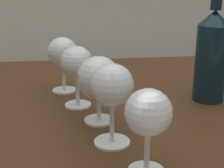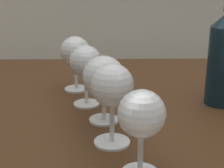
{
  "view_description": "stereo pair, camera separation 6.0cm",
  "coord_description": "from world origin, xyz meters",
  "px_view_note": "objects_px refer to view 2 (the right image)",
  "views": [
    {
      "loc": [
        -0.18,
        -0.78,
        1.04
      ],
      "look_at": [
        -0.11,
        -0.21,
        0.85
      ],
      "focal_mm": 54.95,
      "sensor_mm": 36.0,
      "label": 1
    },
    {
      "loc": [
        -0.12,
        -0.79,
        1.04
      ],
      "look_at": [
        -0.11,
        -0.21,
        0.85
      ],
      "focal_mm": 54.95,
      "sensor_mm": 36.0,
      "label": 2
    }
  ],
  "objects_px": {
    "wine_glass_merlot": "(142,117)",
    "wine_glass_pinot": "(75,53)",
    "wine_glass_cabernet": "(86,63)",
    "wine_glass_amber": "(104,79)",
    "wine_glass_chardonnay": "(112,88)"
  },
  "relations": [
    {
      "from": "wine_glass_chardonnay",
      "to": "wine_glass_pinot",
      "type": "xyz_separation_m",
      "value": [
        -0.09,
        0.3,
        -0.01
      ]
    },
    {
      "from": "wine_glass_merlot",
      "to": "wine_glass_pinot",
      "type": "xyz_separation_m",
      "value": [
        -0.13,
        0.41,
        0.0
      ]
    },
    {
      "from": "wine_glass_pinot",
      "to": "wine_glass_amber",
      "type": "bearing_deg",
      "value": -69.67
    },
    {
      "from": "wine_glass_chardonnay",
      "to": "wine_glass_merlot",
      "type": "bearing_deg",
      "value": -68.01
    },
    {
      "from": "wine_glass_cabernet",
      "to": "wine_glass_pinot",
      "type": "xyz_separation_m",
      "value": [
        -0.03,
        0.11,
        -0.0
      ]
    },
    {
      "from": "wine_glass_amber",
      "to": "wine_glass_pinot",
      "type": "relative_size",
      "value": 0.98
    },
    {
      "from": "wine_glass_amber",
      "to": "wine_glass_chardonnay",
      "type": "bearing_deg",
      "value": -81.41
    },
    {
      "from": "wine_glass_amber",
      "to": "wine_glass_cabernet",
      "type": "bearing_deg",
      "value": 114.31
    },
    {
      "from": "wine_glass_merlot",
      "to": "wine_glass_amber",
      "type": "relative_size",
      "value": 0.99
    },
    {
      "from": "wine_glass_merlot",
      "to": "wine_glass_pinot",
      "type": "distance_m",
      "value": 0.43
    },
    {
      "from": "wine_glass_cabernet",
      "to": "wine_glass_chardonnay",
      "type": "bearing_deg",
      "value": -73.52
    },
    {
      "from": "wine_glass_merlot",
      "to": "wine_glass_amber",
      "type": "bearing_deg",
      "value": 105.63
    },
    {
      "from": "wine_glass_merlot",
      "to": "wine_glass_chardonnay",
      "type": "relative_size",
      "value": 0.92
    },
    {
      "from": "wine_glass_amber",
      "to": "wine_glass_cabernet",
      "type": "distance_m",
      "value": 0.1
    },
    {
      "from": "wine_glass_merlot",
      "to": "wine_glass_cabernet",
      "type": "bearing_deg",
      "value": 108.45
    }
  ]
}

